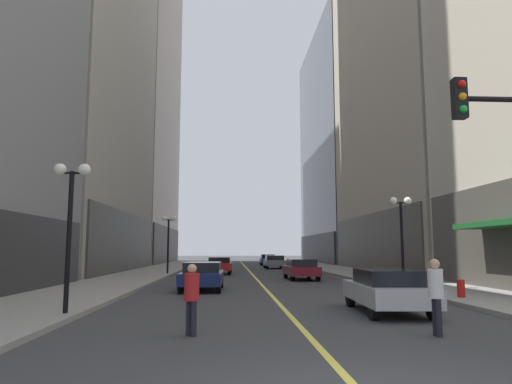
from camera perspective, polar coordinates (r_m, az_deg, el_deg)
name	(u,v)px	position (r m, az deg, el deg)	size (l,w,h in m)	color
ground_plane	(250,272)	(40.65, -0.76, -9.82)	(200.00, 200.00, 0.00)	#38383A
sidewalk_left	(154,271)	(41.11, -12.49, -9.52)	(4.50, 78.00, 0.15)	gray
sidewalk_right	(344,271)	(41.83, 10.77, -9.52)	(4.50, 78.00, 0.15)	gray
lane_centre_stripe	(250,272)	(40.65, -0.76, -9.82)	(0.16, 70.00, 0.01)	#E5D64C
building_left_far	(127,103)	(70.48, -15.66, 10.58)	(12.74, 26.00, 46.21)	gray
building_right_far	(351,148)	(69.51, 11.65, 5.32)	(11.12, 26.00, 33.57)	#4C515B
storefront_awning_right	(503,224)	(22.00, 28.25, -3.51)	(1.60, 5.66, 3.12)	#144C1E
car_silver	(387,289)	(15.07, 15.94, -11.45)	(2.07, 4.40, 1.32)	#B7B7BC
car_navy	(203,275)	(22.53, -6.62, -10.14)	(1.99, 4.35, 1.32)	#141E4C
car_maroon	(301,268)	(30.11, 5.59, -9.38)	(1.88, 4.41, 1.32)	maroon
car_red	(220,265)	(37.14, -4.50, -8.95)	(1.99, 4.44, 1.32)	#B21919
car_grey	(274,261)	(47.31, 2.27, -8.56)	(1.98, 4.15, 1.32)	slate
car_blue	(267,259)	(57.10, 1.43, -8.32)	(1.82, 4.03, 1.32)	navy
pedestrian_in_red_jacket	(192,294)	(10.81, -7.95, -12.36)	(0.48, 0.48, 1.60)	black
pedestrian_in_white_shirt	(436,291)	(11.41, 21.33, -11.30)	(0.34, 0.34, 1.72)	black
street_lamp_left_near	(71,203)	(14.41, -21.93, -1.31)	(1.06, 0.36, 4.43)	black
street_lamp_left_far	(168,232)	(35.51, -10.77, -4.84)	(1.06, 0.36, 4.43)	black
street_lamp_right_mid	(401,221)	(23.12, 17.51, -3.49)	(1.06, 0.36, 4.43)	black
fire_hydrant_right	(461,291)	(19.27, 24.01, -11.06)	(0.28, 0.28, 0.80)	red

